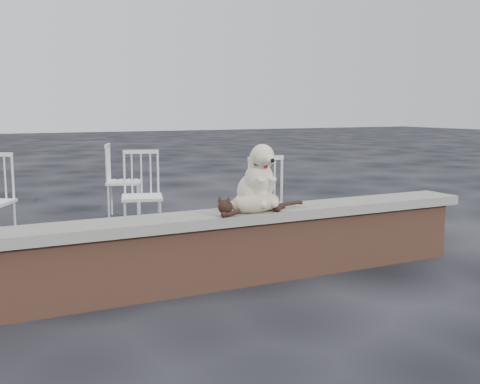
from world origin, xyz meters
name	(u,v)px	position (x,y,z in m)	size (l,w,h in m)	color
ground	(127,299)	(0.00, 0.00, 0.00)	(60.00, 60.00, 0.00)	black
brick_wall	(126,266)	(0.00, 0.00, 0.25)	(6.00, 0.30, 0.50)	brown
capstone	(125,227)	(0.00, 0.00, 0.54)	(6.20, 0.40, 0.08)	slate
dog	(255,176)	(1.08, 0.04, 0.85)	(0.35, 0.46, 0.54)	#C7B598
cat	(255,202)	(1.00, -0.11, 0.66)	(0.97, 0.23, 0.16)	tan
chair_c	(256,202)	(1.55, 0.90, 0.47)	(0.56, 0.56, 0.94)	white
chair_e	(124,181)	(0.84, 3.14, 0.47)	(0.56, 0.56, 0.94)	white
chair_d	(142,196)	(0.69, 1.83, 0.47)	(0.56, 0.56, 0.94)	white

